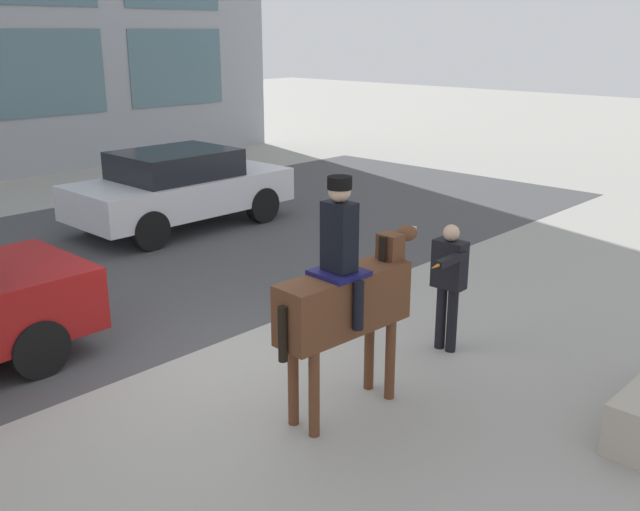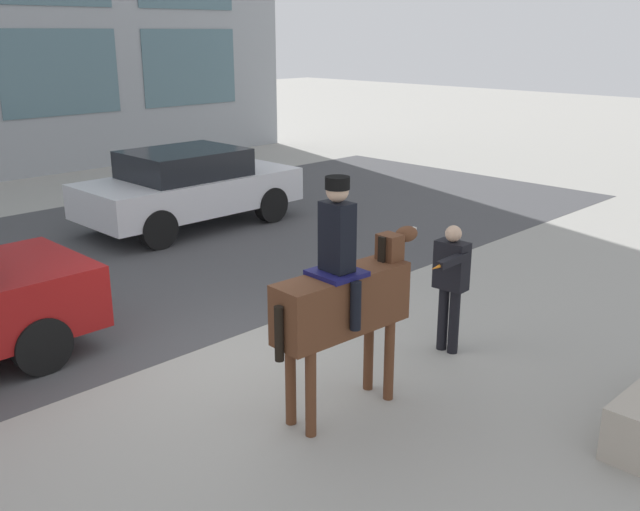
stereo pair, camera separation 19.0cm
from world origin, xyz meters
The scene contains 5 objects.
ground_plane centered at (0.00, 0.00, 0.00)m, with size 80.00×80.00×0.00m, color #9E9B93.
road_surface centered at (0.00, 4.75, 0.00)m, with size 24.36×8.50×0.01m.
mounted_horse_lead centered at (0.02, -1.80, 1.28)m, with size 1.94×0.65×2.51m.
pedestrian_bystander centered at (1.99, -1.73, 0.95)m, with size 0.82×0.45×1.62m.
street_car_far_lane centered at (3.25, 5.52, 0.83)m, with size 4.44×2.07×1.58m.
Camera 2 is at (-4.89, -6.37, 3.81)m, focal length 40.00 mm.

